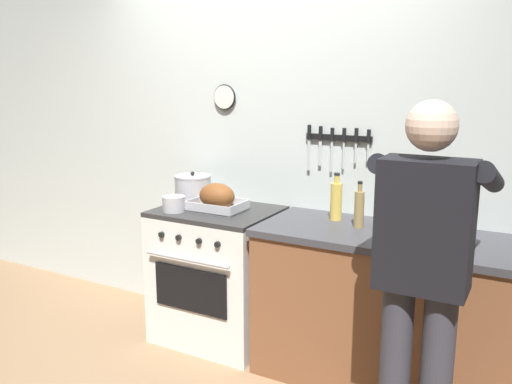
{
  "coord_description": "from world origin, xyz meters",
  "views": [
    {
      "loc": [
        1.65,
        -1.87,
        1.74
      ],
      "look_at": [
        0.15,
        0.85,
        1.08
      ],
      "focal_mm": 37.65,
      "sensor_mm": 36.0,
      "label": 1
    }
  ],
  "objects_px": {
    "bottle_soy_sauce": "(382,212)",
    "roasting_pan": "(217,198)",
    "saucepan": "(174,204)",
    "bottle_wine_red": "(441,209)",
    "bottle_cooking_oil": "(336,200)",
    "stock_pot": "(193,189)",
    "bottle_vinegar": "(359,208)",
    "stove": "(218,274)",
    "person_cook": "(423,266)",
    "cutting_board": "(436,243)"
  },
  "relations": [
    {
      "from": "saucepan",
      "to": "bottle_soy_sauce",
      "type": "distance_m",
      "value": 1.31
    },
    {
      "from": "bottle_vinegar",
      "to": "roasting_pan",
      "type": "bearing_deg",
      "value": -176.51
    },
    {
      "from": "saucepan",
      "to": "bottle_soy_sauce",
      "type": "bearing_deg",
      "value": 13.87
    },
    {
      "from": "roasting_pan",
      "to": "bottle_soy_sauce",
      "type": "bearing_deg",
      "value": 8.77
    },
    {
      "from": "saucepan",
      "to": "bottle_cooking_oil",
      "type": "relative_size",
      "value": 0.51
    },
    {
      "from": "bottle_soy_sauce",
      "to": "roasting_pan",
      "type": "bearing_deg",
      "value": -171.23
    },
    {
      "from": "bottle_wine_red",
      "to": "bottle_cooking_oil",
      "type": "distance_m",
      "value": 0.61
    },
    {
      "from": "stock_pot",
      "to": "cutting_board",
      "type": "bearing_deg",
      "value": -6.68
    },
    {
      "from": "stove",
      "to": "saucepan",
      "type": "height_order",
      "value": "saucepan"
    },
    {
      "from": "saucepan",
      "to": "bottle_soy_sauce",
      "type": "height_order",
      "value": "bottle_soy_sauce"
    },
    {
      "from": "roasting_pan",
      "to": "saucepan",
      "type": "height_order",
      "value": "roasting_pan"
    },
    {
      "from": "saucepan",
      "to": "person_cook",
      "type": "bearing_deg",
      "value": -14.54
    },
    {
      "from": "bottle_soy_sauce",
      "to": "bottle_vinegar",
      "type": "bearing_deg",
      "value": -135.05
    },
    {
      "from": "saucepan",
      "to": "bottle_wine_red",
      "type": "xyz_separation_m",
      "value": [
        1.6,
        0.31,
        0.08
      ]
    },
    {
      "from": "stock_pot",
      "to": "bottle_vinegar",
      "type": "relative_size",
      "value": 0.94
    },
    {
      "from": "stove",
      "to": "saucepan",
      "type": "distance_m",
      "value": 0.57
    },
    {
      "from": "stock_pot",
      "to": "bottle_vinegar",
      "type": "distance_m",
      "value": 1.21
    },
    {
      "from": "cutting_board",
      "to": "bottle_vinegar",
      "type": "relative_size",
      "value": 1.33
    },
    {
      "from": "bottle_wine_red",
      "to": "bottle_vinegar",
      "type": "bearing_deg",
      "value": -166.46
    },
    {
      "from": "stock_pot",
      "to": "bottle_soy_sauce",
      "type": "relative_size",
      "value": 1.28
    },
    {
      "from": "stove",
      "to": "person_cook",
      "type": "bearing_deg",
      "value": -22.73
    },
    {
      "from": "bottle_cooking_oil",
      "to": "saucepan",
      "type": "bearing_deg",
      "value": -162.87
    },
    {
      "from": "bottle_vinegar",
      "to": "stove",
      "type": "bearing_deg",
      "value": -177.93
    },
    {
      "from": "person_cook",
      "to": "cutting_board",
      "type": "relative_size",
      "value": 4.61
    },
    {
      "from": "cutting_board",
      "to": "bottle_vinegar",
      "type": "height_order",
      "value": "bottle_vinegar"
    },
    {
      "from": "bottle_soy_sauce",
      "to": "bottle_cooking_oil",
      "type": "bearing_deg",
      "value": -178.37
    },
    {
      "from": "stove",
      "to": "bottle_vinegar",
      "type": "height_order",
      "value": "bottle_vinegar"
    },
    {
      "from": "bottle_soy_sauce",
      "to": "bottle_vinegar",
      "type": "relative_size",
      "value": 0.74
    },
    {
      "from": "stove",
      "to": "stock_pot",
      "type": "bearing_deg",
      "value": 159.04
    },
    {
      "from": "bottle_wine_red",
      "to": "roasting_pan",
      "type": "bearing_deg",
      "value": -173.28
    },
    {
      "from": "stock_pot",
      "to": "bottle_vinegar",
      "type": "height_order",
      "value": "bottle_vinegar"
    },
    {
      "from": "stove",
      "to": "bottle_vinegar",
      "type": "relative_size",
      "value": 3.33
    },
    {
      "from": "bottle_wine_red",
      "to": "bottle_soy_sauce",
      "type": "distance_m",
      "value": 0.33
    },
    {
      "from": "roasting_pan",
      "to": "saucepan",
      "type": "xyz_separation_m",
      "value": [
        -0.23,
        -0.15,
        -0.03
      ]
    },
    {
      "from": "stock_pot",
      "to": "saucepan",
      "type": "xyz_separation_m",
      "value": [
        0.04,
        -0.27,
        -0.04
      ]
    },
    {
      "from": "cutting_board",
      "to": "bottle_soy_sauce",
      "type": "bearing_deg",
      "value": 146.55
    },
    {
      "from": "stock_pot",
      "to": "roasting_pan",
      "type": "bearing_deg",
      "value": -23.72
    },
    {
      "from": "bottle_soy_sauce",
      "to": "person_cook",
      "type": "bearing_deg",
      "value": -62.06
    },
    {
      "from": "bottle_vinegar",
      "to": "person_cook",
      "type": "bearing_deg",
      "value": -52.18
    },
    {
      "from": "saucepan",
      "to": "bottle_wine_red",
      "type": "bearing_deg",
      "value": 11.13
    },
    {
      "from": "saucepan",
      "to": "cutting_board",
      "type": "xyz_separation_m",
      "value": [
        1.62,
        0.08,
        -0.04
      ]
    },
    {
      "from": "bottle_cooking_oil",
      "to": "bottle_vinegar",
      "type": "relative_size",
      "value": 1.07
    },
    {
      "from": "stock_pot",
      "to": "cutting_board",
      "type": "relative_size",
      "value": 0.7
    },
    {
      "from": "person_cook",
      "to": "bottle_cooking_oil",
      "type": "relative_size",
      "value": 5.76
    },
    {
      "from": "person_cook",
      "to": "bottle_wine_red",
      "type": "bearing_deg",
      "value": -8.14
    },
    {
      "from": "saucepan",
      "to": "bottle_cooking_oil",
      "type": "distance_m",
      "value": 1.04
    },
    {
      "from": "roasting_pan",
      "to": "cutting_board",
      "type": "xyz_separation_m",
      "value": [
        1.39,
        -0.07,
        -0.07
      ]
    },
    {
      "from": "cutting_board",
      "to": "bottle_wine_red",
      "type": "relative_size",
      "value": 1.13
    },
    {
      "from": "saucepan",
      "to": "bottle_wine_red",
      "type": "distance_m",
      "value": 1.63
    },
    {
      "from": "stove",
      "to": "cutting_board",
      "type": "height_order",
      "value": "cutting_board"
    }
  ]
}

